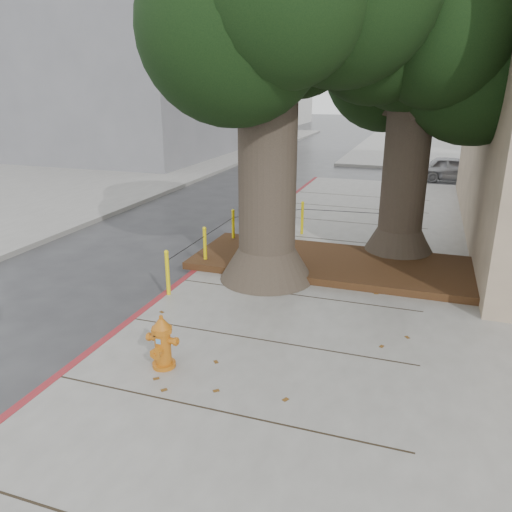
{
  "coord_description": "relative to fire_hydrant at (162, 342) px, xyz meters",
  "views": [
    {
      "loc": [
        2.78,
        -7.02,
        4.16
      ],
      "look_at": [
        -0.11,
        1.41,
        1.1
      ],
      "focal_mm": 35.0,
      "sensor_mm": 36.0,
      "label": 1
    }
  ],
  "objects": [
    {
      "name": "fire_hydrant",
      "position": [
        0.0,
        0.0,
        0.0
      ],
      "size": [
        0.44,
        0.38,
        0.84
      ],
      "rotation": [
        0.0,
        0.0,
        -0.01
      ],
      "color": "#C66814",
      "rests_on": "sidewalk_main"
    },
    {
      "name": "sidewalk_opposite",
      "position": [
        -13.35,
        11.27,
        -0.48
      ],
      "size": [
        14.0,
        60.0,
        0.15
      ],
      "primitive_type": "cube",
      "color": "slate",
      "rests_on": "ground"
    },
    {
      "name": "tree_far",
      "position": [
        3.29,
        6.59,
        4.46
      ],
      "size": [
        4.5,
        3.8,
        7.17
      ],
      "color": "#4C3F33",
      "rests_on": "sidewalk_main"
    },
    {
      "name": "sidewalk_far",
      "position": [
        6.65,
        31.27,
        -0.48
      ],
      "size": [
        16.0,
        20.0,
        0.15
      ],
      "primitive_type": "cube",
      "color": "slate",
      "rests_on": "ground"
    },
    {
      "name": "building_far_grey",
      "position": [
        -14.35,
        23.27,
        5.44
      ],
      "size": [
        12.0,
        16.0,
        12.0
      ],
      "primitive_type": "cube",
      "color": "slate",
      "rests_on": "ground"
    },
    {
      "name": "bollard_ring",
      "position": [
        -0.21,
        5.64,
        0.1
      ],
      "size": [
        3.79,
        5.39,
        0.95
      ],
      "color": "yellow",
      "rests_on": "sidewalk_main"
    },
    {
      "name": "tree_near",
      "position": [
        0.68,
        4.08,
        4.83
      ],
      "size": [
        4.5,
        3.8,
        7.68
      ],
      "color": "#4C3F33",
      "rests_on": "sidewalk_main"
    },
    {
      "name": "car_dark",
      "position": [
        -12.26,
        20.19,
        0.04
      ],
      "size": [
        1.81,
        4.19,
        1.2
      ],
      "primitive_type": "imported",
      "rotation": [
        0.0,
        0.0,
        0.03
      ],
      "color": "black",
      "rests_on": "ground"
    },
    {
      "name": "building_far_white",
      "position": [
        -16.35,
        46.27,
        6.94
      ],
      "size": [
        12.0,
        18.0,
        15.0
      ],
      "primitive_type": "cube",
      "color": "silver",
      "rests_on": "ground"
    },
    {
      "name": "curb_red",
      "position": [
        -1.35,
        3.77,
        -0.48
      ],
      "size": [
        0.14,
        26.0,
        0.16
      ],
      "primitive_type": "cube",
      "color": "maroon",
      "rests_on": "ground"
    },
    {
      "name": "planter_bed",
      "position": [
        1.55,
        5.17,
        -0.33
      ],
      "size": [
        6.4,
        2.6,
        0.16
      ],
      "primitive_type": "cube",
      "color": "black",
      "rests_on": "sidewalk_main"
    },
    {
      "name": "ground",
      "position": [
        0.65,
        1.27,
        -0.56
      ],
      "size": [
        140.0,
        140.0,
        0.0
      ],
      "primitive_type": "plane",
      "color": "#28282B",
      "rests_on": "ground"
    },
    {
      "name": "car_silver",
      "position": [
        4.63,
        18.53,
        0.0
      ],
      "size": [
        3.34,
        1.41,
        1.13
      ],
      "primitive_type": "imported",
      "rotation": [
        0.0,
        0.0,
        1.55
      ],
      "color": "#9E9EA3",
      "rests_on": "ground"
    }
  ]
}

